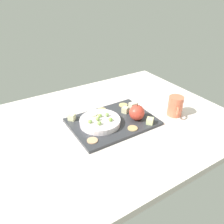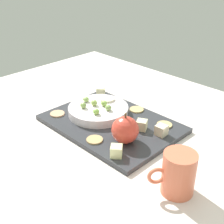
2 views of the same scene
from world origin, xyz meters
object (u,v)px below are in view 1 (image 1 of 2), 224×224
Objects in this scene: serving_dish at (100,122)px; cracker_3 at (92,140)px; grape_1 at (107,115)px; grape_5 at (110,119)px; platter at (112,122)px; apple_whole at (137,113)px; cheese_cube_3 at (132,106)px; cracker_0 at (133,128)px; cracker_1 at (102,110)px; grape_3 at (90,121)px; grape_0 at (99,115)px; cup at (175,106)px; grape_2 at (98,119)px; grape_4 at (99,123)px; cheese_cube_0 at (72,117)px; cheese_cube_1 at (150,121)px; cheese_cube_2 at (125,110)px; cracker_2 at (123,105)px; apple_slice_0 at (92,114)px.

serving_dish is 4.16× the size of cracker_3.
grape_1 is 1.00× the size of grape_5.
apple_whole reaches higher than platter.
cracker_0 is at bearing 54.21° from cheese_cube_3.
cracker_1 is (3.51, -20.54, 0.00)cm from cracker_0.
grape_0 is at bearing -157.75° from grape_3.
apple_whole is 8.53cm from cracker_0.
cup is at bearing 136.28° from cheese_cube_3.
grape_2 reaches higher than grape_5.
grape_0 is 3.34cm from grape_1.
cracker_0 is 18.56cm from cracker_3.
grape_3 is 8.80cm from grape_5.
grape_1 reaches higher than cracker_0.
grape_4 is (2.40, 3.73, 2.11)cm from serving_dish.
cheese_cube_0 is (25.19, -15.03, -2.13)cm from apple_whole.
cheese_cube_1 is 1.43× the size of grape_1.
grape_5 reaches higher than cheese_cube_2.
grape_5 is (-2.22, 5.68, 0.01)cm from grape_0.
cracker_1 is at bearing -80.31° from cracker_0.
platter is 15.13cm from cracker_2.
serving_dish is 4.16× the size of cracker_1.
cheese_cube_1 is at bearing 91.70° from cracker_2.
cracker_2 is 25.40cm from cup.
cracker_0 and cracker_1 have the same top height.
cracker_0 is (-10.02, 10.53, -1.03)cm from serving_dish.
cheese_cube_2 is 1.43× the size of grape_2.
grape_2 is (19.52, 8.87, 3.14)cm from cracker_2.
cheese_cube_3 is 17.89cm from cracker_0.
grape_3 is 4.28cm from grape_4.
cheese_cube_1 is 1.43× the size of grape_0.
grape_5 is (3.41, 13.63, 3.08)cm from cracker_1.
grape_3 is at bearing -21.61° from grape_5.
apple_whole reaches higher than cracker_2.
grape_1 is (-3.82, -0.47, 2.07)cm from serving_dish.
cracker_3 is 0.45× the size of cup.
cracker_3 is (14.56, 8.38, 0.88)cm from platter.
cheese_cube_0 is 25.35cm from cheese_cube_2.
apple_slice_0 is (7.79, 5.00, 2.55)cm from cracker_1.
apple_slice_0 is (19.43, 3.51, 2.55)cm from cracker_2.
cheese_cube_2 is (-24.26, 7.36, 0.00)cm from cheese_cube_0.
grape_5 reaches higher than cracker_1.
cracker_1 is 14.39cm from grape_5.
cheese_cube_1 is (-27.99, 21.03, 0.00)cm from cheese_cube_0.
cracker_1 is 1.00× the size of cracker_2.
cracker_3 is at bearing 25.60° from cheese_cube_2.
cheese_cube_2 is 0.64× the size of cracker_1.
cheese_cube_2 is 1.43× the size of grape_0.
platter is at bearing -68.47° from cracker_0.
cracker_1 is at bearing -147.34° from apple_slice_0.
grape_1 is at bearing 151.76° from grape_0.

